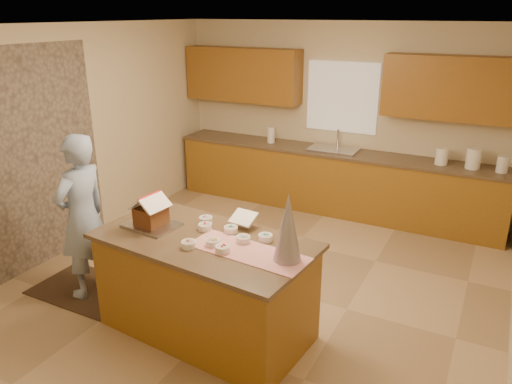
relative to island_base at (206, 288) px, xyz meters
The scene contains 27 objects.
floor 1.04m from the island_base, 88.31° to the left, with size 5.50×5.50×0.00m, color tan.
ceiling 2.43m from the island_base, 88.31° to the left, with size 5.50×5.50×0.00m, color silver.
wall_back 3.79m from the island_base, 89.57° to the left, with size 5.50×5.50×0.00m, color beige.
wall_front 2.02m from the island_base, 89.13° to the right, with size 5.50×5.50×0.00m, color beige.
wall_left 2.79m from the island_base, 159.28° to the left, with size 5.50×5.50×0.00m, color beige.
stone_accent 2.58m from the island_base, behind, with size 2.50×2.50×0.00m, color gray.
window_curtain 3.85m from the island_base, 89.57° to the left, with size 1.05×0.03×1.00m, color white.
back_counter_base 3.39m from the island_base, 89.53° to the left, with size 4.80×0.60×0.88m, color brown.
back_counter_top 3.41m from the island_base, 89.53° to the left, with size 4.85×0.63×0.04m, color brown.
upper_cabinet_left 4.09m from the island_base, 113.48° to the left, with size 1.85×0.35×0.80m, color #93641F.
upper_cabinet_right 4.11m from the island_base, 65.77° to the left, with size 1.85×0.35×0.80m, color #93641F.
sink 3.41m from the island_base, 89.53° to the left, with size 0.70×0.45×0.12m, color silver.
faucet 3.62m from the island_base, 89.56° to the left, with size 0.03×0.03×0.28m, color silver.
island_base is the anchor object (origin of this frame).
island_top 0.47m from the island_base, behind, with size 1.94×1.01×0.04m, color brown.
table_runner 0.68m from the island_base, ahead, with size 1.03×0.37×0.01m, color #A60B12.
baking_tray 0.76m from the island_base, behind, with size 0.47×0.35×0.03m, color silver.
cookbook 0.72m from the island_base, 63.14° to the left, with size 0.23×0.02×0.19m, color white.
tinsel_tree 1.12m from the island_base, ahead, with size 0.23×0.23×0.57m, color silver.
rug 1.58m from the island_base, behind, with size 1.16×0.76×0.01m, color black.
boy 1.52m from the island_base, behind, with size 0.62×0.41×1.71m, color #93AAD1.
canister_a 3.75m from the island_base, 65.97° to the left, with size 0.16×0.16×0.22m, color white.
canister_b 3.92m from the island_base, 60.78° to the left, with size 0.18×0.18×0.26m, color white.
canister_c 4.10m from the island_base, 56.58° to the left, with size 0.14×0.14×0.20m, color white.
paper_towel 3.57m from the island_base, 106.08° to the left, with size 0.11×0.11×0.24m, color white.
gingerbread_house 0.85m from the island_base, behind, with size 0.31×0.31×0.29m.
candy_bowls 0.55m from the island_base, 27.05° to the left, with size 0.79×0.62×0.06m.
Camera 1 is at (2.16, -4.17, 2.82)m, focal length 34.42 mm.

